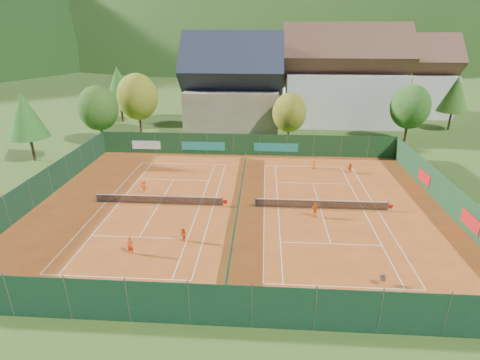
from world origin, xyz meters
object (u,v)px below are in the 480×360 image
object	(u,v)px
chalet	(233,90)
player_left_near	(130,246)
hotel_block_b	(406,81)
ball_hopper	(382,278)
player_left_mid	(183,235)
player_right_far_a	(314,164)
hotel_block_a	(342,82)
player_right_near	(315,210)
player_right_far_b	(350,168)
player_left_far	(144,187)

from	to	relation	value
chalet	player_left_near	bearing A→B (deg)	-97.09
hotel_block_b	ball_hopper	distance (m)	59.08
player_left_mid	player_right_far_a	bearing A→B (deg)	93.96
player_left_mid	chalet	bearing A→B (deg)	127.51
hotel_block_a	ball_hopper	bearing A→B (deg)	-96.44
player_right_near	player_right_far_b	bearing A→B (deg)	40.69
hotel_block_a	player_right_far_b	size ratio (longest dim) A/B	17.49
player_right_far_b	hotel_block_b	bearing A→B (deg)	-147.01
chalet	player_right_far_b	distance (m)	26.15
player_right_near	player_right_far_b	world-z (taller)	player_right_near
player_left_near	player_left_mid	size ratio (longest dim) A/B	1.17
player_left_mid	player_left_far	bearing A→B (deg)	162.66
player_left_near	player_left_far	xyz separation A→B (m)	(-2.37, 11.27, 0.04)
player_left_mid	player_left_far	size ratio (longest dim) A/B	0.81
player_left_near	player_right_far_b	distance (m)	28.02
player_left_mid	ball_hopper	bearing A→B (deg)	21.74
chalet	player_left_far	bearing A→B (deg)	-104.62
player_right_far_a	player_left_near	bearing A→B (deg)	38.74
player_left_mid	player_right_far_b	size ratio (longest dim) A/B	1.04
player_left_far	player_right_near	distance (m)	17.91
player_left_far	hotel_block_a	bearing A→B (deg)	-105.35
hotel_block_a	player_right_far_a	xyz separation A→B (m)	(-7.37, -24.82, -6.77)
chalet	player_right_far_b	bearing A→B (deg)	-51.58
hotel_block_a	player_right_far_a	distance (m)	26.76
player_right_near	chalet	bearing A→B (deg)	83.83
player_right_far_b	chalet	bearing A→B (deg)	-81.73
hotel_block_a	hotel_block_b	bearing A→B (deg)	29.74
player_left_mid	player_right_far_a	size ratio (longest dim) A/B	1.04
player_right_far_b	player_left_mid	bearing A→B (deg)	14.80
hotel_block_b	player_left_far	bearing A→B (deg)	-134.01
player_right_near	player_left_far	bearing A→B (deg)	142.54
chalet	player_right_far_a	world-z (taller)	chalet
hotel_block_b	player_right_far_a	bearing A→B (deg)	-123.06
player_right_far_a	player_right_far_b	bearing A→B (deg)	153.15
player_right_far_a	chalet	bearing A→B (deg)	-70.14
hotel_block_a	player_left_mid	xyz separation A→B (m)	(-20.11, -42.83, -6.74)
chalet	player_right_far_a	distance (m)	22.93
hotel_block_a	ball_hopper	distance (m)	48.27
chalet	player_left_near	xyz separation A→B (m)	(-4.83, -38.87, -5.88)
player_right_near	hotel_block_b	bearing A→B (deg)	39.55
ball_hopper	player_left_far	xyz separation A→B (m)	(-20.84, 13.88, 0.23)
player_left_mid	player_right_near	bearing A→B (deg)	63.29
hotel_block_a	player_right_far_b	world-z (taller)	hotel_block_a
player_left_near	player_right_far_b	bearing A→B (deg)	39.30
chalet	hotel_block_b	size ratio (longest dim) A/B	0.94
player_right_far_b	player_left_far	bearing A→B (deg)	-11.73
ball_hopper	player_right_near	bearing A→B (deg)	109.43
chalet	player_right_far_a	size ratio (longest dim) A/B	13.21
hotel_block_b	player_left_near	distance (m)	65.28
player_left_mid	player_left_far	xyz separation A→B (m)	(-6.09, 9.23, 0.15)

